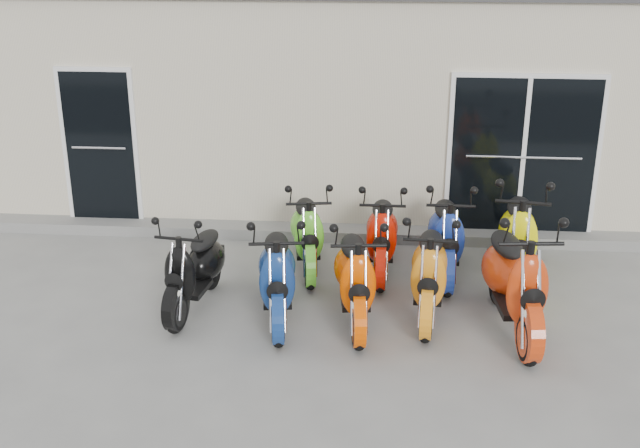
# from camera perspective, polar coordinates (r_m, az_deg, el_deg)

# --- Properties ---
(ground) EXTENTS (80.00, 80.00, 0.00)m
(ground) POSITION_cam_1_polar(r_m,az_deg,el_deg) (9.37, -0.30, -5.60)
(ground) COLOR gray
(ground) RESTS_ON ground
(building) EXTENTS (14.00, 6.00, 3.20)m
(building) POSITION_cam_1_polar(r_m,az_deg,el_deg) (13.81, 1.56, 10.22)
(building) COLOR beige
(building) RESTS_ON ground
(front_step) EXTENTS (14.00, 0.40, 0.15)m
(front_step) POSITION_cam_1_polar(r_m,az_deg,el_deg) (11.18, 0.59, -0.60)
(front_step) COLOR gray
(front_step) RESTS_ON ground
(door_left) EXTENTS (1.07, 0.08, 2.22)m
(door_left) POSITION_cam_1_polar(r_m,az_deg,el_deg) (11.60, -15.38, 5.61)
(door_left) COLOR black
(door_left) RESTS_ON front_step
(door_right) EXTENTS (2.02, 0.08, 2.22)m
(door_right) POSITION_cam_1_polar(r_m,az_deg,el_deg) (11.08, 14.26, 5.00)
(door_right) COLOR black
(door_right) RESTS_ON front_step
(scooter_front_black) EXTENTS (0.84, 1.76, 1.25)m
(scooter_front_black) POSITION_cam_1_polar(r_m,az_deg,el_deg) (9.10, -8.98, -2.40)
(scooter_front_black) COLOR black
(scooter_front_black) RESTS_ON ground
(scooter_front_blue) EXTENTS (0.89, 1.87, 1.33)m
(scooter_front_blue) POSITION_cam_1_polar(r_m,az_deg,el_deg) (8.76, -3.09, -2.84)
(scooter_front_blue) COLOR navy
(scooter_front_blue) RESTS_ON ground
(scooter_front_orange_a) EXTENTS (0.84, 1.86, 1.33)m
(scooter_front_orange_a) POSITION_cam_1_polar(r_m,az_deg,el_deg) (8.70, 2.52, -3.00)
(scooter_front_orange_a) COLOR #FA4F00
(scooter_front_orange_a) RESTS_ON ground
(scooter_front_orange_b) EXTENTS (0.79, 1.83, 1.32)m
(scooter_front_orange_b) POSITION_cam_1_polar(r_m,az_deg,el_deg) (8.91, 7.82, -2.61)
(scooter_front_orange_b) COLOR orange
(scooter_front_orange_b) RESTS_ON ground
(scooter_front_red) EXTENTS (0.93, 2.08, 1.49)m
(scooter_front_red) POSITION_cam_1_polar(r_m,az_deg,el_deg) (8.71, 13.75, -3.01)
(scooter_front_red) COLOR red
(scooter_front_red) RESTS_ON ground
(scooter_back_green) EXTENTS (0.87, 1.78, 1.26)m
(scooter_back_green) POSITION_cam_1_polar(r_m,az_deg,el_deg) (9.99, -0.91, 0.11)
(scooter_back_green) COLOR #64DB2E
(scooter_back_green) RESTS_ON ground
(scooter_back_red) EXTENTS (0.63, 1.72, 1.27)m
(scooter_back_red) POSITION_cam_1_polar(r_m,az_deg,el_deg) (9.95, 4.44, -0.04)
(scooter_back_red) COLOR red
(scooter_back_red) RESTS_ON ground
(scooter_back_blue) EXTENTS (0.67, 1.79, 1.32)m
(scooter_back_blue) POSITION_cam_1_polar(r_m,az_deg,el_deg) (9.94, 9.02, -0.11)
(scooter_back_blue) COLOR navy
(scooter_back_blue) RESTS_ON ground
(scooter_back_yellow) EXTENTS (0.97, 2.04, 1.45)m
(scooter_back_yellow) POSITION_cam_1_polar(r_m,az_deg,el_deg) (9.95, 13.98, -0.09)
(scooter_back_yellow) COLOR #FFF706
(scooter_back_yellow) RESTS_ON ground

